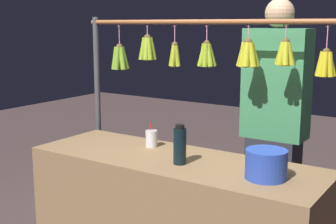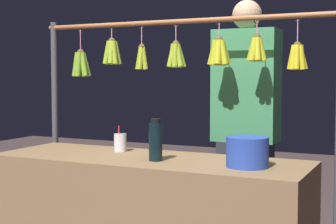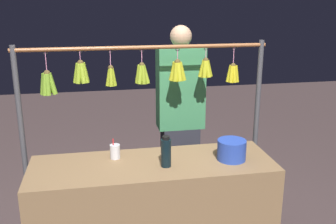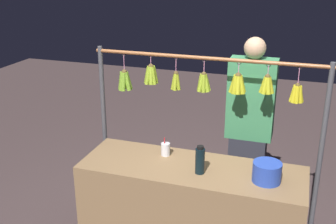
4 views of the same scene
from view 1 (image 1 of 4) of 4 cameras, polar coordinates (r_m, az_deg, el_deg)
market_counter at (r=2.98m, az=0.76°, el=-13.30°), size 1.86×0.63×0.82m
display_rack at (r=3.12m, az=4.62°, el=3.91°), size 2.07×0.15×1.68m
water_bottle at (r=2.70m, az=1.47°, el=-4.14°), size 0.08×0.08×0.24m
blue_bucket at (r=2.51m, az=12.04°, el=-6.34°), size 0.22×0.22×0.16m
drink_cup at (r=3.09m, az=-2.06°, el=-3.30°), size 0.08×0.08×0.16m
vendor_person at (r=3.28m, az=13.02°, el=-2.49°), size 0.43×0.23×1.79m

